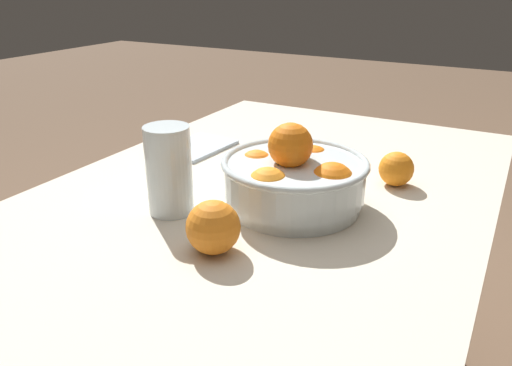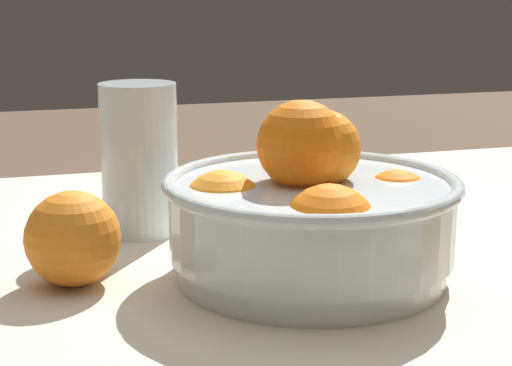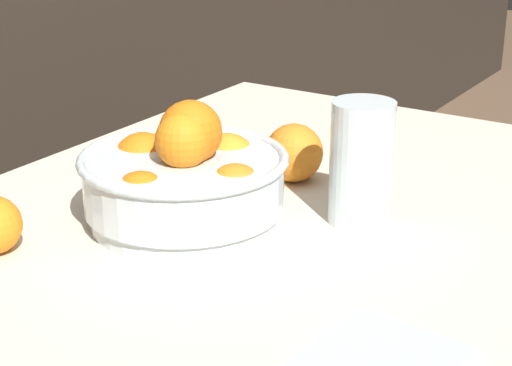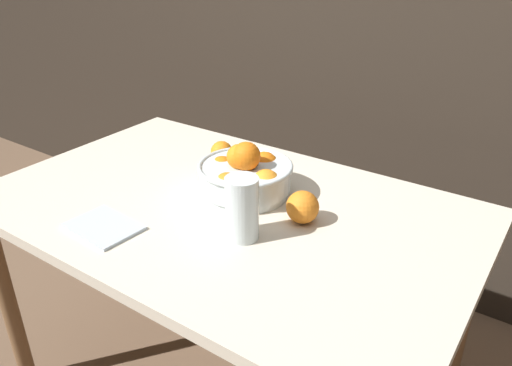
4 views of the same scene
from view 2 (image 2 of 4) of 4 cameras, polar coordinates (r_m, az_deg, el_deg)
name	(u,v)px [view 2 (image 2 of 4)]	position (r m, az deg, el deg)	size (l,w,h in m)	color
dining_table	(294,323)	(0.86, 2.54, -9.33)	(1.30, 0.81, 0.71)	beige
fruit_bowl	(310,214)	(0.75, 3.60, -2.08)	(0.26, 0.26, 0.16)	silver
juice_glass	(140,168)	(0.89, -7.77, 1.01)	(0.08, 0.08, 0.16)	#F4A314
orange_loose_near_bowl	(73,239)	(0.75, -12.12, -3.64)	(0.08, 0.08, 0.08)	orange
napkin	(351,177)	(1.13, 6.34, 0.37)	(0.17, 0.13, 0.01)	silver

